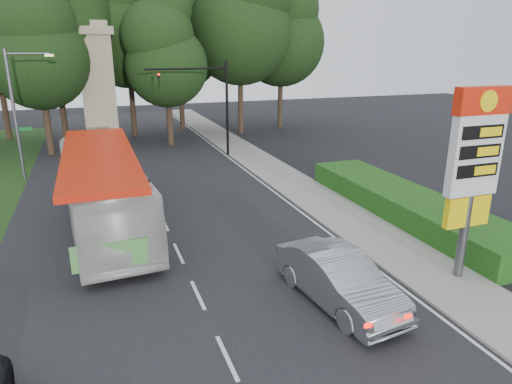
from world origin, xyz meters
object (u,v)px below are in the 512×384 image
object	(u,v)px
streetlight_signs	(18,109)
transit_bus	(102,190)
gas_station_pylon	(475,159)
sedan_silver	(339,279)
traffic_signal_mast	(210,95)
monument	(98,86)

from	to	relation	value
streetlight_signs	transit_bus	xyz separation A→B (m)	(4.33, -10.31, -2.66)
gas_station_pylon	transit_bus	bearing A→B (deg)	140.72
streetlight_signs	gas_station_pylon	bearing A→B (deg)	-51.04
sedan_silver	gas_station_pylon	bearing A→B (deg)	-7.37
gas_station_pylon	traffic_signal_mast	world-z (taller)	traffic_signal_mast
gas_station_pylon	transit_bus	distance (m)	15.55
streetlight_signs	transit_bus	world-z (taller)	streetlight_signs
monument	transit_bus	bearing A→B (deg)	-92.07
transit_bus	sedan_silver	bearing A→B (deg)	-58.87
gas_station_pylon	traffic_signal_mast	size ratio (longest dim) A/B	0.95
gas_station_pylon	monument	world-z (taller)	monument
sedan_silver	streetlight_signs	bearing A→B (deg)	112.04
traffic_signal_mast	monument	bearing A→B (deg)	142.00
traffic_signal_mast	sedan_silver	distance (m)	22.37
gas_station_pylon	monument	size ratio (longest dim) A/B	0.68
traffic_signal_mast	transit_bus	world-z (taller)	traffic_signal_mast
gas_station_pylon	traffic_signal_mast	xyz separation A→B (m)	(-3.52, 22.00, 0.22)
monument	sedan_silver	world-z (taller)	monument
traffic_signal_mast	monument	size ratio (longest dim) A/B	0.72
streetlight_signs	sedan_silver	bearing A→B (deg)	-60.71
gas_station_pylon	streetlight_signs	size ratio (longest dim) A/B	0.86
traffic_signal_mast	monument	distance (m)	9.76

